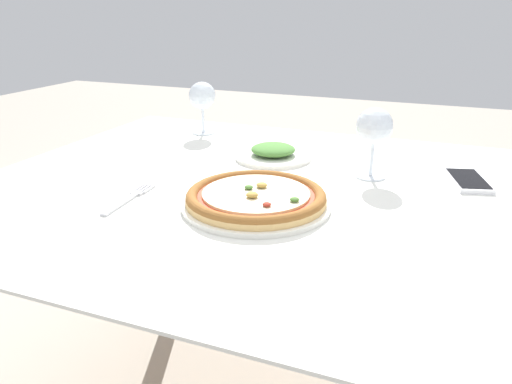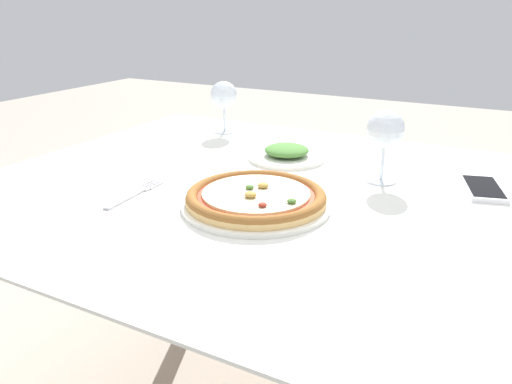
# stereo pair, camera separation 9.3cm
# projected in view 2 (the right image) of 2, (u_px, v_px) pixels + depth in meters

# --- Properties ---
(dining_table) EXTENTS (1.49, 1.01, 0.71)m
(dining_table) POSITION_uv_depth(u_px,v_px,m) (326.00, 231.00, 1.02)
(dining_table) COLOR #997047
(dining_table) RESTS_ON ground_plane
(pizza_plate) EXTENTS (0.28, 0.28, 0.04)m
(pizza_plate) POSITION_uv_depth(u_px,v_px,m) (256.00, 198.00, 0.94)
(pizza_plate) COLOR white
(pizza_plate) RESTS_ON dining_table
(fork) EXTENTS (0.03, 0.17, 0.00)m
(fork) POSITION_uv_depth(u_px,v_px,m) (135.00, 193.00, 1.01)
(fork) COLOR silver
(fork) RESTS_ON dining_table
(wine_glass_far_left) EXTENTS (0.08, 0.08, 0.15)m
(wine_glass_far_left) POSITION_uv_depth(u_px,v_px,m) (224.00, 96.00, 1.45)
(wine_glass_far_left) COLOR silver
(wine_glass_far_left) RESTS_ON dining_table
(wine_glass_far_right) EXTENTS (0.08, 0.08, 0.16)m
(wine_glass_far_right) POSITION_uv_depth(u_px,v_px,m) (385.00, 131.00, 1.04)
(wine_glass_far_right) COLOR silver
(wine_glass_far_right) RESTS_ON dining_table
(cell_phone) EXTENTS (0.11, 0.16, 0.01)m
(cell_phone) POSITION_uv_depth(u_px,v_px,m) (483.00, 189.00, 1.02)
(cell_phone) COLOR white
(cell_phone) RESTS_ON dining_table
(side_plate) EXTENTS (0.19, 0.19, 0.04)m
(side_plate) POSITION_uv_depth(u_px,v_px,m) (287.00, 154.00, 1.23)
(side_plate) COLOR white
(side_plate) RESTS_ON dining_table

